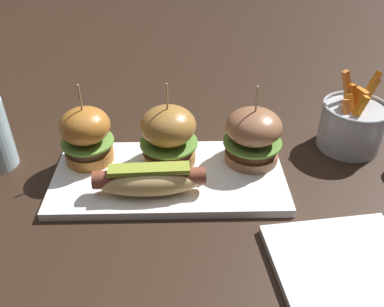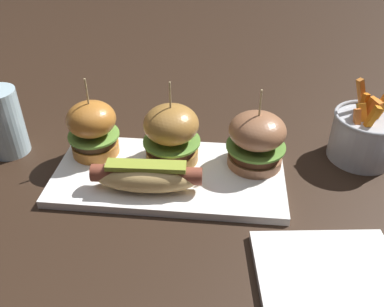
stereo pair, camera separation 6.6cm
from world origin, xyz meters
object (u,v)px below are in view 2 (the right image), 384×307
at_px(platter_main, 169,175).
at_px(slider_right, 256,140).
at_px(hot_dog, 147,176).
at_px(fries_bucket, 365,135).
at_px(water_glass, 3,122).
at_px(side_plate, 334,289).
at_px(slider_center, 171,134).
at_px(slider_left, 93,128).

bearing_deg(platter_main, slider_right, 14.89).
relative_size(platter_main, slider_right, 2.75).
bearing_deg(hot_dog, fries_bucket, 21.60).
distance_m(platter_main, water_glass, 0.31).
distance_m(hot_dog, side_plate, 0.31).
distance_m(slider_center, slider_right, 0.14).
height_order(slider_left, slider_center, slider_center).
relative_size(side_plate, water_glass, 1.51).
height_order(fries_bucket, side_plate, fries_bucket).
xyz_separation_m(platter_main, fries_bucket, (0.34, 0.10, 0.04)).
height_order(platter_main, hot_dog, hot_dog).
bearing_deg(water_glass, hot_dog, -19.51).
bearing_deg(fries_bucket, side_plate, -108.09).
bearing_deg(platter_main, hot_dog, -120.99).
height_order(slider_center, side_plate, slider_center).
bearing_deg(slider_left, water_glass, 177.48).
bearing_deg(fries_bucket, hot_dog, -158.40).
bearing_deg(water_glass, side_plate, -25.32).
relative_size(slider_left, slider_right, 1.02).
height_order(hot_dog, water_glass, water_glass).
relative_size(slider_center, slider_right, 1.05).
relative_size(slider_right, fries_bucket, 1.00).
bearing_deg(hot_dog, slider_left, 140.67).
bearing_deg(slider_center, slider_left, 177.08).
xyz_separation_m(platter_main, slider_left, (-0.14, 0.04, 0.06)).
bearing_deg(slider_center, water_glass, 177.30).
xyz_separation_m(slider_center, slider_right, (0.14, 0.00, -0.00)).
bearing_deg(hot_dog, side_plate, -30.85).
height_order(slider_left, side_plate, slider_left).
bearing_deg(slider_center, platter_main, -88.12).
xyz_separation_m(fries_bucket, side_plate, (-0.10, -0.30, -0.04)).
relative_size(hot_dog, fries_bucket, 1.24).
xyz_separation_m(platter_main, side_plate, (0.24, -0.21, -0.00)).
bearing_deg(fries_bucket, slider_left, -173.59).
distance_m(hot_dog, slider_center, 0.09).
bearing_deg(hot_dog, platter_main, 59.01).
relative_size(platter_main, slider_center, 2.62).
height_order(slider_left, fries_bucket, slider_left).
distance_m(platter_main, hot_dog, 0.06).
distance_m(platter_main, slider_right, 0.16).
distance_m(slider_center, side_plate, 0.35).
xyz_separation_m(hot_dog, slider_center, (0.03, 0.08, 0.03)).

